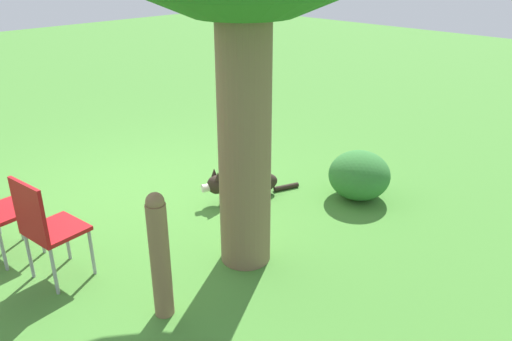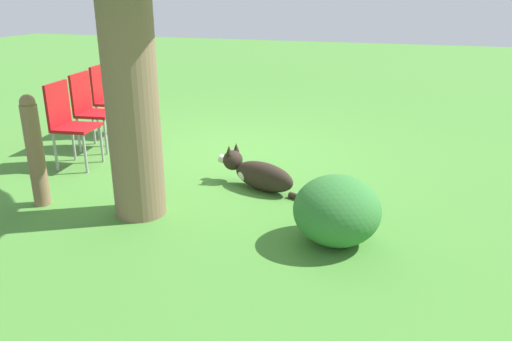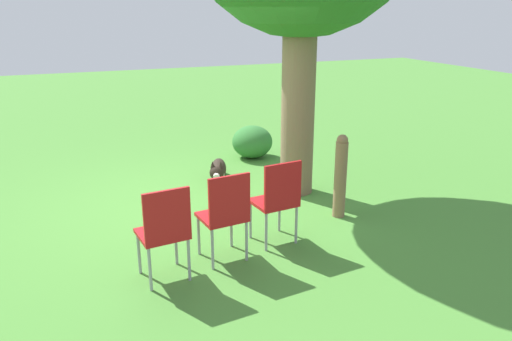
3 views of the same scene
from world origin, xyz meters
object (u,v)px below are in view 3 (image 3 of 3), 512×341
Objects in this scene: red_chair_2 at (277,197)px; red_chair_1 at (225,211)px; dog at (218,171)px; red_chair_0 at (165,228)px; fence_post at (340,176)px.

red_chair_1 is at bearing 97.79° from red_chair_2.
dog is 1.20× the size of red_chair_0.
red_chair_1 and red_chair_2 have the same top height.
fence_post is 1.11m from red_chair_2.
red_chair_0 is 1.00× the size of red_chair_2.
red_chair_0 is at bearing 97.79° from red_chair_1.
red_chair_1 is at bearing -82.21° from red_chair_0.
red_chair_2 is at bearing 19.70° from dog.
fence_post is 1.09× the size of red_chair_2.
dog is 2.53m from red_chair_1.
red_chair_1 is 0.67m from red_chair_2.
red_chair_1 reaches higher than dog.
red_chair_2 is at bearing -82.21° from red_chair_1.
red_chair_0 is 1.00× the size of red_chair_1.
fence_post is at bearing -78.88° from red_chair_0.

